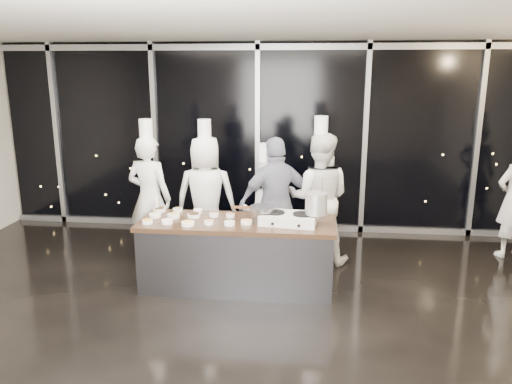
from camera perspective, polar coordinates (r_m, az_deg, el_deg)
ground at (r=5.81m, az=-3.47°, el=-14.49°), size 9.00×9.00×0.00m
room_shell at (r=5.11m, az=-1.88°, el=8.10°), size 9.02×7.02×3.21m
window_wall at (r=8.59m, az=0.22°, el=6.18°), size 8.90×0.11×3.20m
demo_counter at (r=6.43m, az=-2.18°, el=-7.13°), size 2.46×0.86×0.90m
stove at (r=6.18m, az=3.76°, el=-3.02°), size 0.73×0.51×0.14m
frying_pan at (r=6.22m, az=0.74°, el=-1.87°), size 0.58×0.36×0.05m
stock_pot at (r=6.09m, az=6.90°, el=-1.29°), size 0.30×0.30×0.27m
prep_bowls at (r=6.42m, az=-7.76°, el=-2.83°), size 1.39×0.72×0.05m
squeeze_bottle at (r=6.82m, az=-11.32°, el=-1.27°), size 0.06×0.06×0.22m
chef_far_left at (r=7.44m, az=-12.07°, el=-0.55°), size 0.75×0.57×2.07m
chef_left at (r=7.39m, az=-5.73°, el=-0.51°), size 0.93×0.64×2.06m
chef_center at (r=7.21m, az=1.02°, el=-2.09°), size 0.85×0.73×1.74m
guest at (r=7.00m, az=2.37°, el=-1.25°), size 1.18×0.85×1.86m
chef_right at (r=7.22m, az=7.19°, el=-0.64°), size 0.99×0.81×2.13m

